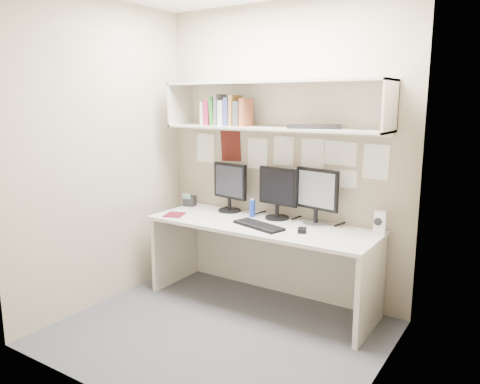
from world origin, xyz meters
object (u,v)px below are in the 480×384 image
Objects in this scene: desk at (261,263)px; desk_phone at (190,201)px; monitor_right at (317,194)px; maroon_notebook at (175,215)px; monitor_left at (230,185)px; monitor_center at (278,191)px; keyboard at (259,225)px; speaker at (380,223)px.

desk is 1.05m from desk_phone.
maroon_notebook is at bearing -149.68° from monitor_right.
monitor_left is at bearing -168.43° from monitor_right.
monitor_center is (0.04, 0.22, 0.61)m from desk.
monitor_center is 0.41m from keyboard.
speaker is at bearing 38.01° from keyboard.
monitor_center is (0.51, -0.00, 0.00)m from monitor_left.
monitor_right is at bearing 7.62° from monitor_center.
monitor_right reaches higher than monitor_center.
monitor_left is 0.51m from monitor_center.
keyboard is 3.50× the size of desk_phone.
speaker is 1.88m from desk_phone.
monitor_center is at bearing 80.73° from desk.
monitor_left reaches higher than desk_phone.
desk is at bearing -14.80° from monitor_left.
monitor_center is at bearing 5.82° from maroon_notebook.
monitor_left is at bearing 155.27° from desk.
speaker is (1.42, 0.01, -0.16)m from monitor_left.
maroon_notebook reaches higher than desk.
desk_phone is (-0.46, -0.03, -0.20)m from monitor_left.
keyboard is 0.97m from speaker.
desk is 0.77m from monitor_right.
desk_phone is (-1.88, -0.04, -0.04)m from speaker.
maroon_notebook is (-1.75, -0.42, -0.08)m from speaker.
desk is 1.07m from speaker.
speaker is (0.90, 0.35, 0.08)m from keyboard.
maroon_notebook is (-0.85, -0.08, -0.01)m from keyboard.
monitor_right is 1.36m from desk_phone.
desk is 0.81m from monitor_left.
speaker is 1.80m from maroon_notebook.
monitor_center is 0.97× the size of keyboard.
keyboard is 2.66× the size of speaker.
monitor_right is 1.01× the size of keyboard.
desk_phone reaches higher than desk.
desk_phone is (-0.98, -0.03, -0.20)m from monitor_center.
monitor_right is at bearing -1.44° from maroon_notebook.
maroon_notebook is (-0.33, -0.41, -0.24)m from monitor_left.
keyboard is at bearing -125.66° from monitor_right.
speaker reaches higher than maroon_notebook.
monitor_left is at bearing 167.32° from speaker.
monitor_right reaches higher than desk.
monitor_left is at bearing 163.81° from keyboard.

